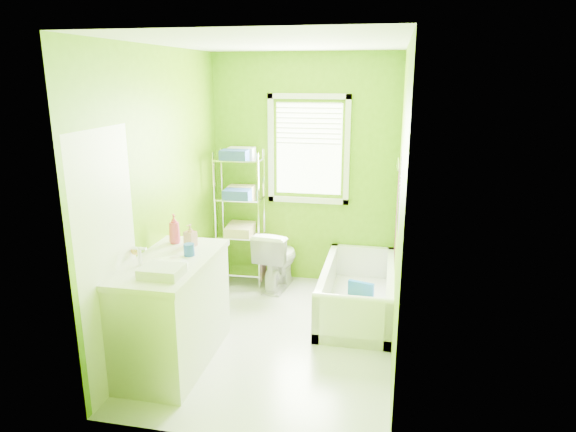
% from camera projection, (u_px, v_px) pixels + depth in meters
% --- Properties ---
extents(ground, '(2.90, 2.90, 0.00)m').
position_uv_depth(ground, '(277.00, 336.00, 4.79)').
color(ground, silver).
rests_on(ground, ground).
extents(room_envelope, '(2.14, 2.94, 2.62)m').
position_uv_depth(room_envelope, '(276.00, 173.00, 4.38)').
color(room_envelope, '#609A07').
rests_on(room_envelope, ground).
extents(window, '(0.92, 0.05, 1.22)m').
position_uv_depth(window, '(309.00, 144.00, 5.70)').
color(window, white).
rests_on(window, ground).
extents(door, '(0.09, 0.80, 2.00)m').
position_uv_depth(door, '(109.00, 265.00, 3.78)').
color(door, white).
rests_on(door, ground).
extents(right_wall_decor, '(0.04, 1.48, 1.17)m').
position_uv_depth(right_wall_decor, '(398.00, 205.00, 4.22)').
color(right_wall_decor, '#3E071B').
rests_on(right_wall_decor, ground).
extents(bathtub, '(0.71, 1.53, 0.49)m').
position_uv_depth(bathtub, '(357.00, 298.00, 5.23)').
color(bathtub, white).
rests_on(bathtub, ground).
extents(toilet, '(0.46, 0.72, 0.69)m').
position_uv_depth(toilet, '(277.00, 258.00, 5.81)').
color(toilet, white).
rests_on(toilet, ground).
extents(vanity, '(0.62, 1.21, 1.17)m').
position_uv_depth(vanity, '(172.00, 308.00, 4.25)').
color(vanity, silver).
rests_on(vanity, ground).
extents(wire_shelf_unit, '(0.54, 0.43, 1.57)m').
position_uv_depth(wire_shelf_unit, '(241.00, 203.00, 5.78)').
color(wire_shelf_unit, silver).
rests_on(wire_shelf_unit, ground).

